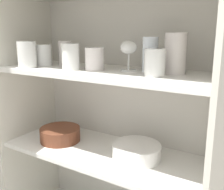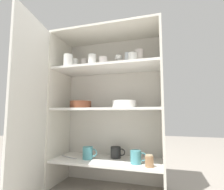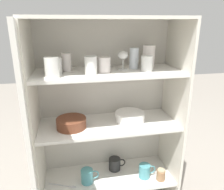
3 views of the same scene
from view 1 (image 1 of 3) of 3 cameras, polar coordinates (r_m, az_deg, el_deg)
The scene contains 16 objects.
cupboard_back_panel at distance 1.34m, azimuth 2.85°, elevation -9.36°, with size 0.96×0.02×1.35m, color silver.
cupboard_side_left at distance 1.48m, azimuth -17.10°, elevation -7.65°, with size 0.02×0.39×1.35m, color silver.
cupboard_side_right at distance 1.04m, azimuth 21.73°, elevation -17.32°, with size 0.02×0.39×1.35m, color silver.
shelf_board_middle at distance 1.19m, azimuth -1.57°, elevation -12.51°, with size 0.92×0.35×0.02m, color white.
shelf_board_upper at distance 1.09m, azimuth -1.69°, elevation 4.95°, with size 0.92×0.35×0.02m, color white.
tumbler_glass_0 at distance 1.26m, azimuth -14.68°, elevation 8.37°, with size 0.07×0.07×0.10m.
tumbler_glass_1 at distance 1.04m, azimuth 8.28°, elevation 8.71°, with size 0.06×0.06×0.13m.
tumbler_glass_2 at distance 1.08m, azimuth -3.82°, elevation 7.85°, with size 0.08×0.08×0.09m.
tumbler_glass_3 at distance 0.93m, azimuth 9.28°, elevation 6.99°, with size 0.07×0.07×0.10m.
tumbler_glass_4 at distance 1.09m, azimuth -8.98°, elevation 8.21°, with size 0.07×0.07×0.11m.
tumbler_glass_5 at distance 1.28m, azimuth -10.16°, elevation 8.97°, with size 0.06×0.06×0.11m.
tumbler_glass_6 at distance 1.22m, azimuth -18.02°, elevation 8.37°, with size 0.08×0.08×0.11m.
tumbler_glass_7 at distance 1.00m, azimuth 13.64°, elevation 8.76°, with size 0.08×0.08×0.15m.
wine_glass_0 at distance 1.05m, azimuth 3.65°, elevation 9.85°, with size 0.07×0.07×0.12m.
plate_stack_white at distance 1.12m, azimuth 5.37°, elevation -12.13°, with size 0.20×0.20×0.06m.
mixing_bowl_large at distance 1.31m, azimuth -11.23°, elevation -8.25°, with size 0.19×0.19×0.06m.
Camera 1 is at (0.59, -0.72, 1.19)m, focal length 42.00 mm.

